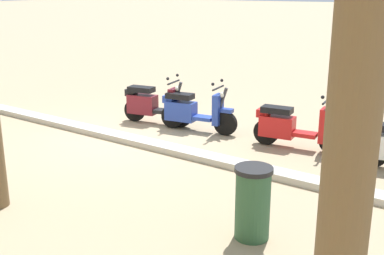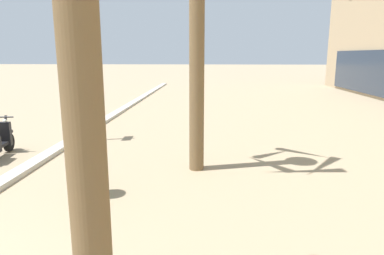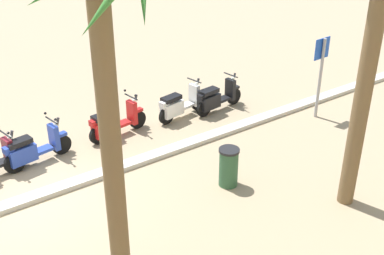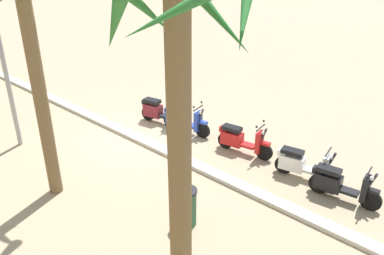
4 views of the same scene
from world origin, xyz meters
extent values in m
plane|color=#9E896B|center=(0.00, 0.00, 0.00)|extent=(200.00, 200.00, 0.00)
cube|color=#BCB7AD|center=(0.00, 0.20, 0.06)|extent=(60.00, 0.36, 0.12)
cylinder|color=black|center=(-7.11, -1.16, 0.26)|extent=(0.53, 0.16, 0.52)
cylinder|color=black|center=(-5.82, -1.00, 0.26)|extent=(0.53, 0.16, 0.52)
cube|color=black|center=(-6.51, -1.09, 0.32)|extent=(0.63, 0.35, 0.08)
cube|color=black|center=(-6.04, -1.03, 0.41)|extent=(0.71, 0.40, 0.42)
cube|color=black|center=(-6.02, -1.03, 0.75)|extent=(0.63, 0.37, 0.12)
cube|color=black|center=(-6.93, -1.14, 0.55)|extent=(0.18, 0.35, 0.66)
cube|color=black|center=(-7.11, -1.16, 0.55)|extent=(0.34, 0.20, 0.08)
cylinder|color=#333338|center=(-7.01, -1.15, 0.70)|extent=(0.29, 0.10, 0.69)
cylinder|color=black|center=(-6.93, -1.14, 1.02)|extent=(0.11, 0.56, 0.04)
sphere|color=white|center=(-7.03, -1.15, 0.88)|extent=(0.12, 0.12, 0.12)
cube|color=black|center=(-5.74, -0.99, 0.65)|extent=(0.26, 0.23, 0.16)
cylinder|color=black|center=(-5.95, -1.46, 0.26)|extent=(0.53, 0.19, 0.52)
cylinder|color=black|center=(-4.65, -1.23, 0.26)|extent=(0.53, 0.19, 0.52)
cube|color=white|center=(-5.35, -1.35, 0.32)|extent=(0.64, 0.38, 0.08)
cube|color=white|center=(-4.87, -1.27, 0.41)|extent=(0.73, 0.43, 0.42)
cube|color=black|center=(-4.85, -1.27, 0.74)|extent=(0.64, 0.40, 0.12)
cube|color=white|center=(-5.77, -1.43, 0.55)|extent=(0.20, 0.36, 0.66)
cube|color=white|center=(-5.95, -1.46, 0.55)|extent=(0.34, 0.21, 0.08)
cylinder|color=#333338|center=(-5.85, -1.44, 0.70)|extent=(0.29, 0.12, 0.69)
cylinder|color=black|center=(-5.77, -1.43, 1.02)|extent=(0.14, 0.56, 0.04)
sphere|color=white|center=(-5.87, -1.45, 0.88)|extent=(0.12, 0.12, 0.12)
cube|color=white|center=(-4.57, -1.22, 0.64)|extent=(0.27, 0.24, 0.16)
cylinder|color=black|center=(-3.84, -1.48, 0.26)|extent=(0.53, 0.17, 0.52)
cylinder|color=black|center=(-2.53, -1.30, 0.26)|extent=(0.53, 0.17, 0.52)
cube|color=red|center=(-3.24, -1.40, 0.32)|extent=(0.63, 0.36, 0.08)
cube|color=red|center=(-2.75, -1.33, 0.41)|extent=(0.72, 0.41, 0.42)
cube|color=black|center=(-2.73, -1.33, 0.74)|extent=(0.64, 0.38, 0.12)
cube|color=red|center=(-3.66, -1.46, 0.55)|extent=(0.19, 0.36, 0.66)
cube|color=red|center=(-3.84, -1.48, 0.55)|extent=(0.34, 0.20, 0.08)
cylinder|color=#333338|center=(-3.74, -1.47, 0.70)|extent=(0.29, 0.11, 0.69)
cylinder|color=black|center=(-3.66, -1.46, 1.02)|extent=(0.12, 0.56, 0.04)
sphere|color=white|center=(-3.76, -1.47, 0.88)|extent=(0.12, 0.12, 0.12)
cube|color=red|center=(-2.45, -1.29, 0.64)|extent=(0.27, 0.23, 0.16)
sphere|color=black|center=(-3.61, -1.69, 1.14)|extent=(0.07, 0.07, 0.07)
sphere|color=black|center=(-3.68, -1.22, 1.14)|extent=(0.07, 0.07, 0.07)
cylinder|color=black|center=(-1.53, -1.36, 0.26)|extent=(0.53, 0.18, 0.52)
cylinder|color=black|center=(-0.25, -1.15, 0.26)|extent=(0.53, 0.18, 0.52)
cube|color=#233D9E|center=(-0.94, -1.26, 0.32)|extent=(0.64, 0.37, 0.08)
cube|color=#233D9E|center=(-0.46, -1.19, 0.42)|extent=(0.72, 0.42, 0.42)
cube|color=black|center=(-0.44, -1.18, 0.76)|extent=(0.64, 0.39, 0.12)
cube|color=#233D9E|center=(-1.35, -1.33, 0.55)|extent=(0.19, 0.36, 0.66)
cube|color=#233D9E|center=(-1.53, -1.36, 0.55)|extent=(0.34, 0.21, 0.08)
cylinder|color=#333338|center=(-1.43, -1.34, 0.70)|extent=(0.29, 0.11, 0.69)
cylinder|color=black|center=(-1.35, -1.33, 1.02)|extent=(0.13, 0.56, 0.04)
sphere|color=white|center=(-1.45, -1.35, 0.88)|extent=(0.12, 0.12, 0.12)
cube|color=#233D9E|center=(-0.17, -1.14, 0.66)|extent=(0.27, 0.24, 0.16)
sphere|color=black|center=(-1.29, -1.56, 1.14)|extent=(0.07, 0.07, 0.07)
sphere|color=black|center=(-1.37, -1.09, 1.14)|extent=(0.07, 0.07, 0.07)
cylinder|color=black|center=(-0.37, -1.32, 0.26)|extent=(0.53, 0.20, 0.52)
cube|color=maroon|center=(-0.19, -1.29, 0.55)|extent=(0.20, 0.36, 0.66)
cube|color=maroon|center=(-0.37, -1.32, 0.55)|extent=(0.34, 0.22, 0.08)
cylinder|color=#333338|center=(-0.27, -1.30, 0.70)|extent=(0.29, 0.12, 0.69)
cylinder|color=black|center=(-0.19, -1.29, 1.02)|extent=(0.15, 0.56, 0.04)
sphere|color=white|center=(-0.29, -1.31, 0.88)|extent=(0.12, 0.12, 0.12)
sphere|color=black|center=(-0.21, -1.05, 1.14)|extent=(0.07, 0.07, 0.07)
cylinder|color=#939399|center=(-8.53, 0.94, 1.20)|extent=(0.09, 0.09, 2.40)
cube|color=#1947B7|center=(-8.53, 0.88, 2.10)|extent=(0.60, 0.06, 0.60)
cube|color=white|center=(-8.53, 0.86, 2.10)|extent=(0.33, 0.03, 0.33)
cylinder|color=brown|center=(-0.65, 3.56, 2.85)|extent=(0.33, 0.33, 5.70)
cylinder|color=brown|center=(-5.85, 4.24, 2.95)|extent=(0.34, 0.34, 5.89)
cylinder|color=#2D5638|center=(-4.13, 2.23, 0.45)|extent=(0.44, 0.44, 0.90)
cylinder|color=black|center=(-4.13, 2.23, 0.92)|extent=(0.48, 0.48, 0.06)
camera|label=1|loc=(-6.70, 7.19, 3.06)|focal=45.17mm
camera|label=2|loc=(1.96, 4.56, 2.68)|focal=31.90mm
camera|label=3|loc=(2.14, 9.62, 6.52)|focal=46.28mm
camera|label=4|loc=(-9.30, 7.81, 6.21)|focal=38.01mm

